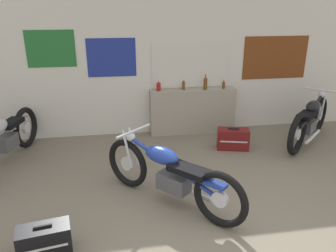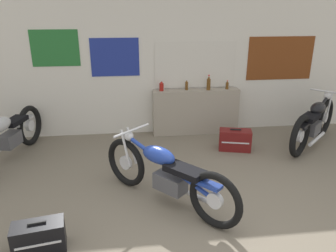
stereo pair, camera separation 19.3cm
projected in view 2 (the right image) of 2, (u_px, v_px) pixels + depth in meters
name	position (u px, v px, depth m)	size (l,w,h in m)	color
ground_plane	(211.00, 252.00, 3.51)	(24.00, 24.00, 0.00)	#706656
wall_back	(170.00, 64.00, 6.41)	(10.00, 0.07, 2.80)	silver
sill_counter	(196.00, 112.00, 6.63)	(1.72, 0.28, 0.91)	gray
bottle_leftmost	(161.00, 86.00, 6.37)	(0.08, 0.08, 0.21)	maroon
bottle_left_center	(187.00, 85.00, 6.44)	(0.06, 0.06, 0.21)	#5B3814
bottle_center	(209.00, 83.00, 6.42)	(0.08, 0.08, 0.30)	#5B3814
bottle_right_center	(227.00, 85.00, 6.50)	(0.06, 0.06, 0.17)	#5B3814
motorcycle_blue	(166.00, 174.00, 4.22)	(1.58, 1.69, 0.91)	black
motorcycle_silver	(7.00, 137.00, 5.41)	(0.77, 2.15, 0.94)	black
motorcycle_black	(314.00, 123.00, 6.05)	(1.62, 1.48, 0.94)	black
hard_case_black	(39.00, 237.00, 3.48)	(0.57, 0.35, 0.35)	black
hard_case_darkred	(235.00, 140.00, 5.92)	(0.62, 0.41, 0.40)	maroon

